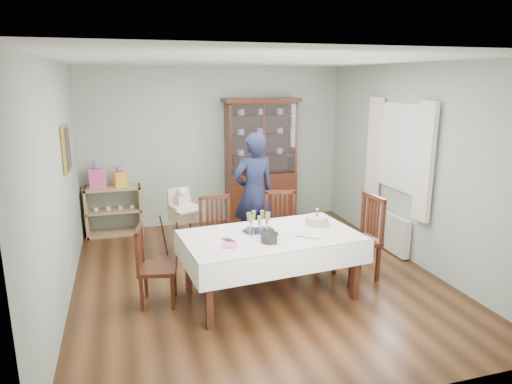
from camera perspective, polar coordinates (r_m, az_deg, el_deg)
name	(u,v)px	position (r m, az deg, el deg)	size (l,w,h in m)	color
floor	(256,277)	(6.00, 0.05, -10.56)	(5.00, 5.00, 0.00)	#593319
room_shell	(245,140)	(6.02, -1.40, 6.47)	(5.00, 5.00, 5.00)	#9EAA99
dining_table	(271,265)	(5.37, 1.83, -9.11)	(2.10, 1.33, 0.76)	#462411
china_cabinet	(261,160)	(7.95, 0.60, 4.07)	(1.30, 0.48, 2.18)	#462411
sideboard	(114,211)	(7.80, -17.32, -2.23)	(0.90, 0.38, 0.80)	tan
picture_frame	(66,149)	(6.12, -22.66, 5.01)	(0.04, 0.48, 0.58)	gold
window	(401,148)	(6.76, 17.72, 5.32)	(0.04, 1.02, 1.22)	white
curtain_left	(425,162)	(6.24, 20.35, 3.51)	(0.07, 0.30, 1.55)	silver
curtain_right	(374,148)	(7.26, 14.55, 5.29)	(0.07, 0.30, 1.55)	silver
radiator	(391,232)	(7.01, 16.56, -4.83)	(0.10, 0.80, 0.55)	white
chair_far_left	(219,250)	(6.10, -4.68, -7.19)	(0.47, 0.47, 0.99)	#462411
chair_far_right	(281,242)	(6.34, 3.12, -6.32)	(0.54, 0.54, 0.99)	#462411
chair_end_left	(157,281)	(5.36, -12.29, -10.82)	(0.48, 0.48, 0.91)	#462411
chair_end_right	(357,254)	(6.01, 12.57, -7.55)	(0.52, 0.52, 1.07)	#462411
woman	(254,193)	(6.59, -0.30, -0.17)	(0.64, 0.42, 1.76)	#161A32
high_chair	(184,230)	(6.59, -9.01, -4.71)	(0.57, 0.57, 1.02)	black
champagne_tray	(259,226)	(5.29, 0.32, -4.32)	(0.38, 0.38, 0.23)	silver
birthday_cake	(317,221)	(5.57, 7.61, -3.62)	(0.32, 0.32, 0.22)	white
plate_stack_dark	(270,238)	(4.99, 1.71, -5.73)	(0.20, 0.20, 0.09)	black
plate_stack_white	(282,237)	(5.03, 3.23, -5.64)	(0.20, 0.20, 0.09)	white
napkin_stack	(229,245)	(4.88, -3.36, -6.66)	(0.15, 0.15, 0.02)	#FF5D97
cutlery	(225,241)	(5.03, -3.86, -6.11)	(0.12, 0.17, 0.01)	silver
cake_knife	(308,238)	(5.15, 6.46, -5.67)	(0.28, 0.02, 0.01)	silver
gift_bag_pink	(97,176)	(7.65, -19.21, 1.87)	(0.25, 0.19, 0.43)	#FF5D97
gift_bag_orange	(120,177)	(7.65, -16.65, 1.77)	(0.21, 0.18, 0.34)	gold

